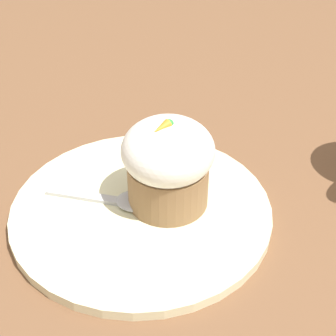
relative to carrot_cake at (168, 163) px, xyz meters
The scene contains 4 objects.
ground_plane 0.06m from the carrot_cake, 23.81° to the right, with size 4.00×4.00×0.00m, color brown.
dessert_plate 0.06m from the carrot_cake, 23.81° to the right, with size 0.26×0.26×0.01m.
carrot_cake is the anchor object (origin of this frame).
spoon 0.06m from the carrot_cake, 40.04° to the right, with size 0.08×0.10×0.01m.
Camera 1 is at (0.27, 0.32, 0.37)m, focal length 60.00 mm.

